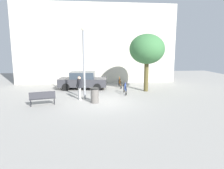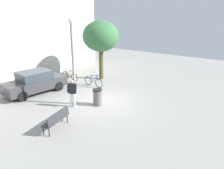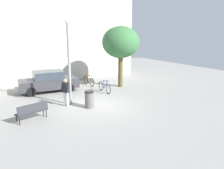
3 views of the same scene
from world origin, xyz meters
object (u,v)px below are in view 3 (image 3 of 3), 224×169
at_px(lamppost, 69,59).
at_px(parked_car_charcoal, 49,81).
at_px(person_by_lamppost, 66,91).
at_px(park_bench, 32,110).
at_px(bicycle_blue, 105,87).
at_px(trash_bin, 89,99).
at_px(plaza_tree, 121,43).
at_px(bicycle_orange, 89,81).

xyz_separation_m(lamppost, parked_car_charcoal, (-0.20, 3.67, -2.07)).
relative_size(person_by_lamppost, parked_car_charcoal, 0.38).
relative_size(person_by_lamppost, park_bench, 1.00).
height_order(bicycle_blue, trash_bin, trash_bin).
bearing_deg(person_by_lamppost, lamppost, 26.04).
relative_size(lamppost, person_by_lamppost, 3.05).
distance_m(bicycle_blue, parked_car_charcoal, 4.17).
distance_m(plaza_tree, bicycle_blue, 3.79).
distance_m(lamppost, bicycle_orange, 5.61).
bearing_deg(parked_car_charcoal, lamppost, -86.80).
height_order(person_by_lamppost, plaza_tree, plaza_tree).
relative_size(plaza_tree, bicycle_blue, 2.65).
distance_m(park_bench, plaza_tree, 9.10).
bearing_deg(bicycle_blue, parked_car_charcoal, 145.02).
relative_size(park_bench, bicycle_orange, 0.92).
height_order(lamppost, person_by_lamppost, lamppost).
bearing_deg(trash_bin, lamppost, 119.61).
bearing_deg(lamppost, trash_bin, -60.39).
height_order(plaza_tree, trash_bin, plaza_tree).
bearing_deg(bicycle_orange, park_bench, -137.59).
xyz_separation_m(lamppost, bicycle_orange, (3.20, 3.90, -2.46)).
bearing_deg(bicycle_orange, trash_bin, -116.26).
relative_size(park_bench, trash_bin, 1.64).
xyz_separation_m(park_bench, bicycle_orange, (5.87, 5.36, -0.16)).
bearing_deg(plaza_tree, bicycle_orange, 137.39).
height_order(parked_car_charcoal, trash_bin, parked_car_charcoal).
bearing_deg(parked_car_charcoal, bicycle_blue, -34.98).
height_order(park_bench, bicycle_blue, bicycle_blue).
xyz_separation_m(lamppost, person_by_lamppost, (-0.36, -0.18, -1.87)).
xyz_separation_m(park_bench, plaza_tree, (7.83, 3.56, 2.98)).
xyz_separation_m(bicycle_blue, trash_bin, (-2.51, -2.49, 0.13)).
bearing_deg(bicycle_orange, plaza_tree, -42.61).
distance_m(plaza_tree, trash_bin, 6.33).
xyz_separation_m(plaza_tree, bicycle_blue, (-1.97, -0.81, -3.14)).
bearing_deg(trash_bin, bicycle_orange, 63.74).
bearing_deg(parked_car_charcoal, bicycle_orange, 3.90).
relative_size(parked_car_charcoal, trash_bin, 4.31).
distance_m(lamppost, plaza_tree, 5.62).
bearing_deg(lamppost, plaza_tree, 22.10).
relative_size(park_bench, parked_car_charcoal, 0.38).
height_order(park_bench, bicycle_orange, bicycle_orange).
height_order(lamppost, bicycle_orange, lamppost).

